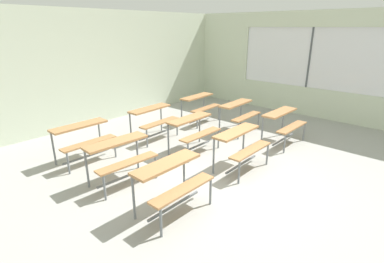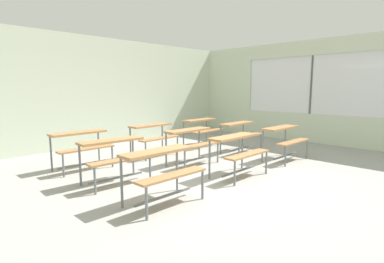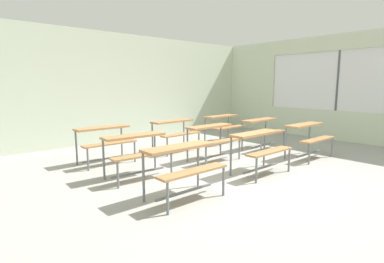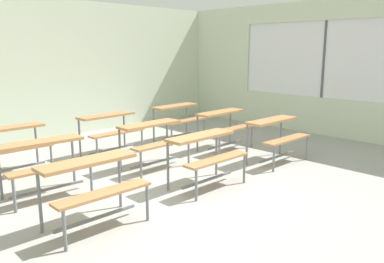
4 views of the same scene
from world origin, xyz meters
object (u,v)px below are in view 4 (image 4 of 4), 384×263
(desk_bench_r1c0, at_px, (44,155))
(desk_bench_r1c1, at_px, (154,135))
(desk_bench_r0c2, at_px, (277,130))
(desk_bench_r2c1, at_px, (110,125))
(desk_bench_r2c2, at_px, (179,114))
(desk_bench_r0c1, at_px, (206,148))
(desk_bench_r1c2, at_px, (224,121))
(desk_bench_r0c0, at_px, (93,177))
(desk_bench_r2c0, at_px, (10,139))

(desk_bench_r1c0, height_order, desk_bench_r1c1, same)
(desk_bench_r0c2, distance_m, desk_bench_r2c1, 3.02)
(desk_bench_r1c1, relative_size, desk_bench_r2c2, 0.98)
(desk_bench_r0c1, bearing_deg, desk_bench_r1c1, 88.42)
(desk_bench_r0c2, xyz_separation_m, desk_bench_r1c0, (-3.56, 1.21, 0.00))
(desk_bench_r1c2, height_order, desk_bench_r2c2, same)
(desk_bench_r0c1, bearing_deg, desk_bench_r0c0, -179.60)
(desk_bench_r0c2, bearing_deg, desk_bench_r0c1, -179.39)
(desk_bench_r1c2, height_order, desk_bench_r2c0, same)
(desk_bench_r0c0, bearing_deg, desk_bench_r1c2, 19.27)
(desk_bench_r1c2, bearing_deg, desk_bench_r2c0, 158.20)
(desk_bench_r1c1, bearing_deg, desk_bench_r0c0, -146.30)
(desk_bench_r2c0, distance_m, desk_bench_r2c1, 1.77)
(desk_bench_r0c0, distance_m, desk_bench_r1c0, 1.25)
(desk_bench_r1c2, bearing_deg, desk_bench_r2c1, 143.46)
(desk_bench_r0c1, bearing_deg, desk_bench_r2c2, 54.88)
(desk_bench_r1c1, bearing_deg, desk_bench_r2c0, 144.13)
(desk_bench_r0c0, relative_size, desk_bench_r1c0, 0.98)
(desk_bench_r1c1, height_order, desk_bench_r2c1, same)
(desk_bench_r0c0, relative_size, desk_bench_r1c2, 0.98)
(desk_bench_r1c1, xyz_separation_m, desk_bench_r2c2, (1.67, 1.26, 0.00))
(desk_bench_r0c2, distance_m, desk_bench_r2c0, 4.34)
(desk_bench_r0c0, height_order, desk_bench_r0c1, same)
(desk_bench_r1c1, bearing_deg, desk_bench_r2c1, 91.63)
(desk_bench_r2c1, bearing_deg, desk_bench_r2c2, -2.23)
(desk_bench_r2c2, bearing_deg, desk_bench_r1c0, -163.21)
(desk_bench_r1c1, relative_size, desk_bench_r2c0, 1.00)
(desk_bench_r0c1, bearing_deg, desk_bench_r0c2, -0.45)
(desk_bench_r0c2, height_order, desk_bench_r1c0, same)
(desk_bench_r1c0, relative_size, desk_bench_r1c2, 1.01)
(desk_bench_r1c2, bearing_deg, desk_bench_r0c0, -162.75)
(desk_bench_r0c0, xyz_separation_m, desk_bench_r0c2, (3.56, 0.04, 0.00))
(desk_bench_r0c1, height_order, desk_bench_r1c0, same)
(desk_bench_r0c2, bearing_deg, desk_bench_r1c1, 145.73)
(desk_bench_r2c0, xyz_separation_m, desk_bench_r2c1, (1.77, -0.05, 0.00))
(desk_bench_r0c2, height_order, desk_bench_r2c2, same)
(desk_bench_r0c2, distance_m, desk_bench_r1c1, 2.11)
(desk_bench_r1c1, bearing_deg, desk_bench_r1c0, 179.14)
(desk_bench_r1c1, bearing_deg, desk_bench_r0c2, -35.21)
(desk_bench_r1c0, relative_size, desk_bench_r2c0, 1.02)
(desk_bench_r1c0, bearing_deg, desk_bench_r2c2, 22.45)
(desk_bench_r0c0, bearing_deg, desk_bench_r2c1, 54.39)
(desk_bench_r0c2, bearing_deg, desk_bench_r2c2, 91.92)
(desk_bench_r2c1, bearing_deg, desk_bench_r1c1, -90.73)
(desk_bench_r0c2, bearing_deg, desk_bench_r2c0, 145.39)
(desk_bench_r0c0, bearing_deg, desk_bench_r0c2, 0.68)
(desk_bench_r1c2, height_order, desk_bench_r2c1, same)
(desk_bench_r0c0, relative_size, desk_bench_r2c0, 1.00)
(desk_bench_r0c1, xyz_separation_m, desk_bench_r2c0, (-1.79, 2.49, 0.00))
(desk_bench_r0c1, distance_m, desk_bench_r1c1, 1.21)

